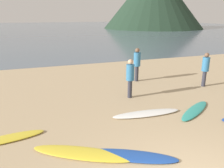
{
  "coord_description": "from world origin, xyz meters",
  "views": [
    {
      "loc": [
        -2.69,
        -2.52,
        3.35
      ],
      "look_at": [
        0.33,
        5.82,
        0.6
      ],
      "focal_mm": 35.72,
      "sensor_mm": 36.0,
      "label": 1
    }
  ],
  "objects_px": {
    "surfboard_4": "(195,110)",
    "person_0": "(130,75)",
    "surfboard_1": "(83,153)",
    "person_1": "(205,67)",
    "person_2": "(137,62)",
    "surfboard_2": "(131,156)",
    "surfboard_0": "(6,139)",
    "surfboard_3": "(147,113)"
  },
  "relations": [
    {
      "from": "surfboard_2",
      "to": "surfboard_3",
      "type": "relative_size",
      "value": 0.93
    },
    {
      "from": "surfboard_1",
      "to": "person_1",
      "type": "xyz_separation_m",
      "value": [
        6.82,
        3.53,
        0.94
      ]
    },
    {
      "from": "person_0",
      "to": "surfboard_1",
      "type": "bearing_deg",
      "value": 52.84
    },
    {
      "from": "surfboard_3",
      "to": "person_2",
      "type": "height_order",
      "value": "person_2"
    },
    {
      "from": "surfboard_2",
      "to": "person_0",
      "type": "distance_m",
      "value": 4.29
    },
    {
      "from": "surfboard_2",
      "to": "person_1",
      "type": "height_order",
      "value": "person_1"
    },
    {
      "from": "surfboard_3",
      "to": "person_1",
      "type": "height_order",
      "value": "person_1"
    },
    {
      "from": "surfboard_1",
      "to": "surfboard_4",
      "type": "height_order",
      "value": "surfboard_4"
    },
    {
      "from": "surfboard_3",
      "to": "surfboard_4",
      "type": "distance_m",
      "value": 1.82
    },
    {
      "from": "surfboard_2",
      "to": "person_1",
      "type": "xyz_separation_m",
      "value": [
        5.74,
        4.02,
        0.94
      ]
    },
    {
      "from": "surfboard_2",
      "to": "surfboard_3",
      "type": "xyz_separation_m",
      "value": [
        1.55,
        2.04,
        0.01
      ]
    },
    {
      "from": "surfboard_3",
      "to": "person_1",
      "type": "distance_m",
      "value": 4.73
    },
    {
      "from": "surfboard_0",
      "to": "surfboard_1",
      "type": "distance_m",
      "value": 2.34
    },
    {
      "from": "surfboard_3",
      "to": "person_0",
      "type": "relative_size",
      "value": 1.51
    },
    {
      "from": "surfboard_4",
      "to": "surfboard_3",
      "type": "bearing_deg",
      "value": 137.62
    },
    {
      "from": "surfboard_1",
      "to": "surfboard_2",
      "type": "relative_size",
      "value": 1.16
    },
    {
      "from": "surfboard_1",
      "to": "surfboard_4",
      "type": "relative_size",
      "value": 1.21
    },
    {
      "from": "surfboard_0",
      "to": "person_1",
      "type": "relative_size",
      "value": 1.24
    },
    {
      "from": "person_0",
      "to": "person_2",
      "type": "relative_size",
      "value": 0.94
    },
    {
      "from": "person_0",
      "to": "person_2",
      "type": "bearing_deg",
      "value": -119.74
    },
    {
      "from": "surfboard_2",
      "to": "surfboard_4",
      "type": "bearing_deg",
      "value": 55.96
    },
    {
      "from": "person_1",
      "to": "person_2",
      "type": "relative_size",
      "value": 0.95
    },
    {
      "from": "surfboard_0",
      "to": "surfboard_2",
      "type": "relative_size",
      "value": 0.88
    },
    {
      "from": "surfboard_0",
      "to": "person_0",
      "type": "height_order",
      "value": "person_0"
    },
    {
      "from": "surfboard_4",
      "to": "person_1",
      "type": "bearing_deg",
      "value": 12.45
    },
    {
      "from": "surfboard_4",
      "to": "surfboard_1",
      "type": "bearing_deg",
      "value": 163.74
    },
    {
      "from": "surfboard_0",
      "to": "person_1",
      "type": "height_order",
      "value": "person_1"
    },
    {
      "from": "surfboard_2",
      "to": "surfboard_3",
      "type": "distance_m",
      "value": 2.56
    },
    {
      "from": "surfboard_4",
      "to": "person_0",
      "type": "xyz_separation_m",
      "value": [
        -1.64,
        2.12,
        0.93
      ]
    },
    {
      "from": "surfboard_1",
      "to": "surfboard_2",
      "type": "bearing_deg",
      "value": 6.02
    },
    {
      "from": "surfboard_1",
      "to": "person_2",
      "type": "bearing_deg",
      "value": 83.79
    },
    {
      "from": "surfboard_1",
      "to": "person_0",
      "type": "height_order",
      "value": "person_0"
    },
    {
      "from": "person_0",
      "to": "surfboard_0",
      "type": "bearing_deg",
      "value": 25.13
    },
    {
      "from": "surfboard_3",
      "to": "person_2",
      "type": "relative_size",
      "value": 1.42
    },
    {
      "from": "person_2",
      "to": "person_0",
      "type": "bearing_deg",
      "value": -100.91
    },
    {
      "from": "surfboard_0",
      "to": "surfboard_2",
      "type": "xyz_separation_m",
      "value": [
        2.95,
        -1.9,
        -0.01
      ]
    },
    {
      "from": "person_0",
      "to": "person_1",
      "type": "relative_size",
      "value": 0.99
    },
    {
      "from": "surfboard_0",
      "to": "surfboard_3",
      "type": "height_order",
      "value": "surfboard_3"
    },
    {
      "from": "surfboard_3",
      "to": "person_0",
      "type": "distance_m",
      "value": 2.01
    },
    {
      "from": "surfboard_3",
      "to": "person_1",
      "type": "relative_size",
      "value": 1.5
    },
    {
      "from": "surfboard_0",
      "to": "person_1",
      "type": "distance_m",
      "value": 9.0
    },
    {
      "from": "surfboard_0",
      "to": "person_2",
      "type": "relative_size",
      "value": 1.17
    }
  ]
}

